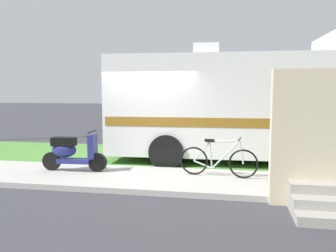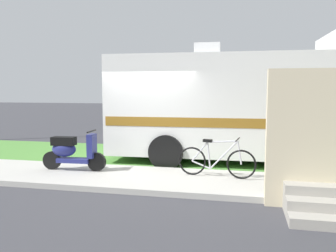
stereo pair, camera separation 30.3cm
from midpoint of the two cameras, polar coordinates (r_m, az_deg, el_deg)
ground_plane at (r=9.02m, az=-4.47°, el=-7.10°), size 80.00×80.00×0.00m
sidewalk at (r=7.89m, az=-6.73°, el=-8.60°), size 24.00×2.00×0.12m
grass_strip at (r=10.44m, az=-2.36°, el=-5.06°), size 24.00×3.40×0.08m
motorhome_rv at (r=9.87m, az=12.58°, el=3.53°), size 7.56×2.84×3.45m
scooter at (r=8.57m, az=-16.54°, el=-4.09°), size 1.58×0.50×0.97m
bicycle at (r=7.76m, az=7.14°, el=-5.61°), size 1.73×0.52×0.87m
pickup_truck_near at (r=14.64m, az=2.61°, el=1.73°), size 5.16×2.21×1.78m
porch_steps at (r=6.48m, az=24.10°, el=-4.09°), size 2.00×1.26×2.40m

